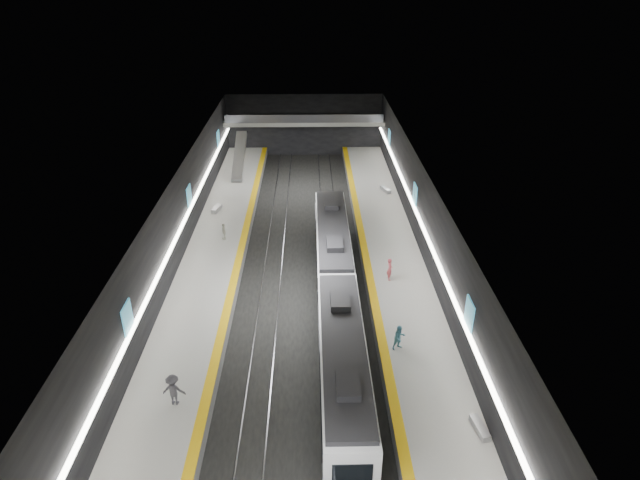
{
  "coord_description": "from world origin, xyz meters",
  "views": [
    {
      "loc": [
        0.72,
        -33.4,
        22.98
      ],
      "look_at": [
        1.47,
        6.24,
        2.2
      ],
      "focal_mm": 30.0,
      "sensor_mm": 36.0,
      "label": 1
    }
  ],
  "objects_px": {
    "train": "(337,294)",
    "passenger_left_b": "(174,390)",
    "escalator": "(239,156)",
    "bench_right_far": "(385,190)",
    "passenger_right_b": "(399,338)",
    "bench_left_far": "(217,209)",
    "bench_right_near": "(480,428)",
    "passenger_right_a": "(390,269)",
    "passenger_left_a": "(224,231)"
  },
  "relations": [
    {
      "from": "bench_right_near",
      "to": "passenger_right_a",
      "type": "bearing_deg",
      "value": 90.04
    },
    {
      "from": "bench_left_far",
      "to": "bench_right_far",
      "type": "xyz_separation_m",
      "value": [
        17.32,
        4.63,
        0.0
      ]
    },
    {
      "from": "escalator",
      "to": "passenger_left_a",
      "type": "distance_m",
      "value": 17.18
    },
    {
      "from": "train",
      "to": "escalator",
      "type": "bearing_deg",
      "value": 109.71
    },
    {
      "from": "escalator",
      "to": "bench_right_far",
      "type": "height_order",
      "value": "escalator"
    },
    {
      "from": "train",
      "to": "passenger_right_a",
      "type": "relative_size",
      "value": 16.6
    },
    {
      "from": "passenger_left_a",
      "to": "passenger_left_b",
      "type": "relative_size",
      "value": 0.78
    },
    {
      "from": "escalator",
      "to": "passenger_left_a",
      "type": "bearing_deg",
      "value": -88.27
    },
    {
      "from": "train",
      "to": "bench_right_near",
      "type": "bearing_deg",
      "value": -58.47
    },
    {
      "from": "bench_right_near",
      "to": "passenger_left_b",
      "type": "xyz_separation_m",
      "value": [
        -16.44,
        2.29,
        0.77
      ]
    },
    {
      "from": "passenger_left_a",
      "to": "passenger_right_b",
      "type": "bearing_deg",
      "value": 23.71
    },
    {
      "from": "train",
      "to": "bench_right_near",
      "type": "distance_m",
      "value": 13.42
    },
    {
      "from": "train",
      "to": "passenger_right_b",
      "type": "height_order",
      "value": "train"
    },
    {
      "from": "passenger_left_b",
      "to": "passenger_right_b",
      "type": "bearing_deg",
      "value": -156.62
    },
    {
      "from": "bench_right_near",
      "to": "passenger_right_a",
      "type": "xyz_separation_m",
      "value": [
        -2.75,
        15.15,
        0.7
      ]
    },
    {
      "from": "passenger_right_a",
      "to": "passenger_left_b",
      "type": "distance_m",
      "value": 18.78
    },
    {
      "from": "passenger_left_a",
      "to": "passenger_left_b",
      "type": "height_order",
      "value": "passenger_left_b"
    },
    {
      "from": "bench_left_far",
      "to": "train",
      "type": "bearing_deg",
      "value": -43.53
    },
    {
      "from": "bench_left_far",
      "to": "passenger_right_b",
      "type": "height_order",
      "value": "passenger_right_b"
    },
    {
      "from": "bench_left_far",
      "to": "passenger_right_b",
      "type": "relative_size",
      "value": 1.0
    },
    {
      "from": "train",
      "to": "bench_left_far",
      "type": "xyz_separation_m",
      "value": [
        -11.09,
        16.93,
        -0.99
      ]
    },
    {
      "from": "passenger_right_a",
      "to": "passenger_left_a",
      "type": "relative_size",
      "value": 1.19
    },
    {
      "from": "bench_right_near",
      "to": "bench_left_far",
      "type": "bearing_deg",
      "value": 112.31
    },
    {
      "from": "bench_right_near",
      "to": "passenger_right_a",
      "type": "relative_size",
      "value": 0.92
    },
    {
      "from": "passenger_right_a",
      "to": "passenger_left_a",
      "type": "distance_m",
      "value": 15.43
    },
    {
      "from": "bench_right_far",
      "to": "passenger_left_a",
      "type": "relative_size",
      "value": 1.13
    },
    {
      "from": "passenger_right_b",
      "to": "bench_right_far",
      "type": "bearing_deg",
      "value": 59.15
    },
    {
      "from": "passenger_right_a",
      "to": "passenger_right_b",
      "type": "bearing_deg",
      "value": 172.7
    },
    {
      "from": "passenger_left_b",
      "to": "bench_left_far",
      "type": "bearing_deg",
      "value": -81.93
    },
    {
      "from": "bench_right_near",
      "to": "passenger_left_b",
      "type": "height_order",
      "value": "passenger_left_b"
    },
    {
      "from": "escalator",
      "to": "passenger_right_a",
      "type": "xyz_separation_m",
      "value": [
        14.25,
        -24.17,
        -0.99
      ]
    },
    {
      "from": "passenger_left_a",
      "to": "train",
      "type": "bearing_deg",
      "value": 24.33
    },
    {
      "from": "train",
      "to": "bench_left_far",
      "type": "relative_size",
      "value": 17.49
    },
    {
      "from": "train",
      "to": "escalator",
      "type": "height_order",
      "value": "escalator"
    },
    {
      "from": "passenger_right_a",
      "to": "passenger_left_b",
      "type": "height_order",
      "value": "passenger_left_b"
    },
    {
      "from": "escalator",
      "to": "passenger_left_b",
      "type": "xyz_separation_m",
      "value": [
        0.56,
        -37.02,
        -0.92
      ]
    },
    {
      "from": "bench_right_far",
      "to": "bench_right_near",
      "type": "bearing_deg",
      "value": -109.53
    },
    {
      "from": "train",
      "to": "bench_right_far",
      "type": "xyz_separation_m",
      "value": [
        6.23,
        21.56,
        -0.99
      ]
    },
    {
      "from": "passenger_right_a",
      "to": "passenger_left_a",
      "type": "bearing_deg",
      "value": 59.05
    },
    {
      "from": "escalator",
      "to": "passenger_right_a",
      "type": "relative_size",
      "value": 4.42
    },
    {
      "from": "bench_right_far",
      "to": "passenger_right_a",
      "type": "distance_m",
      "value": 17.94
    },
    {
      "from": "train",
      "to": "bench_left_far",
      "type": "bearing_deg",
      "value": 123.21
    },
    {
      "from": "passenger_right_b",
      "to": "passenger_left_b",
      "type": "height_order",
      "value": "passenger_left_b"
    },
    {
      "from": "passenger_right_a",
      "to": "train",
      "type": "bearing_deg",
      "value": 127.5
    },
    {
      "from": "escalator",
      "to": "bench_left_far",
      "type": "relative_size",
      "value": 4.66
    },
    {
      "from": "train",
      "to": "escalator",
      "type": "xyz_separation_m",
      "value": [
        -10.0,
        27.91,
        0.7
      ]
    },
    {
      "from": "bench_left_far",
      "to": "bench_right_far",
      "type": "bearing_deg",
      "value": 28.22
    },
    {
      "from": "train",
      "to": "passenger_left_b",
      "type": "height_order",
      "value": "train"
    },
    {
      "from": "passenger_right_a",
      "to": "passenger_left_a",
      "type": "xyz_separation_m",
      "value": [
        -13.74,
        7.03,
        -0.15
      ]
    },
    {
      "from": "bench_right_far",
      "to": "passenger_left_b",
      "type": "relative_size",
      "value": 0.88
    }
  ]
}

